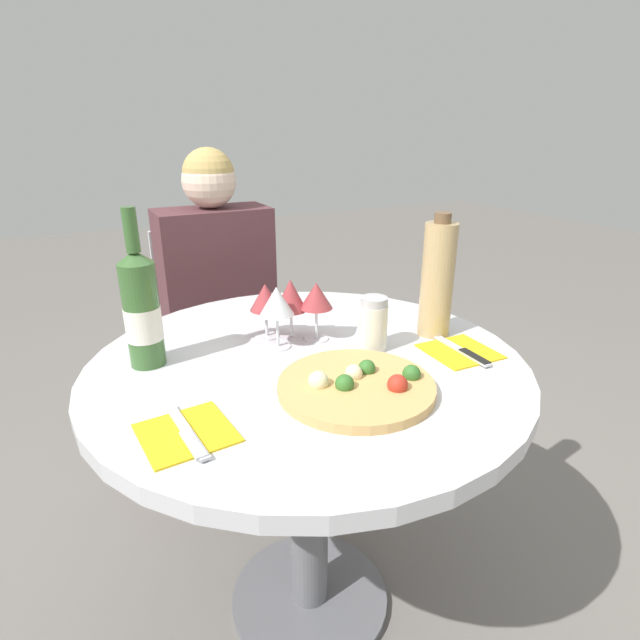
{
  "coord_description": "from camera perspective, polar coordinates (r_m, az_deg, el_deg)",
  "views": [
    {
      "loc": [
        -0.44,
        -0.92,
        1.25
      ],
      "look_at": [
        0.02,
        -0.03,
        0.85
      ],
      "focal_mm": 28.0,
      "sensor_mm": 36.0,
      "label": 1
    }
  ],
  "objects": [
    {
      "name": "dining_table",
      "position": [
        1.21,
        -1.39,
        -10.55
      ],
      "size": [
        0.98,
        0.98,
        0.75
      ],
      "color": "slate",
      "rests_on": "ground_plane"
    },
    {
      "name": "chair_behind_diner",
      "position": [
        2.01,
        -11.61,
        -2.86
      ],
      "size": [
        0.39,
        0.39,
        0.89
      ],
      "rotation": [
        0.0,
        0.0,
        3.14
      ],
      "color": "silver",
      "rests_on": "ground_plane"
    },
    {
      "name": "place_setting_right",
      "position": [
        1.21,
        15.78,
        -3.47
      ],
      "size": [
        0.16,
        0.19,
        0.01
      ],
      "color": "gold",
      "rests_on": "dining_table"
    },
    {
      "name": "seated_diner",
      "position": [
        1.86,
        -10.58,
        -2.01
      ],
      "size": [
        0.39,
        0.42,
        1.18
      ],
      "rotation": [
        0.0,
        0.0,
        3.14
      ],
      "color": "#512D33",
      "rests_on": "ground_plane"
    },
    {
      "name": "ground_plane",
      "position": [
        1.61,
        -1.17,
        -29.3
      ],
      "size": [
        12.0,
        12.0,
        0.0
      ],
      "primitive_type": "plane",
      "color": "slate",
      "rests_on": "ground"
    },
    {
      "name": "wine_glass_center",
      "position": [
        1.21,
        -3.38,
        2.74
      ],
      "size": [
        0.08,
        0.08,
        0.15
      ],
      "color": "silver",
      "rests_on": "dining_table"
    },
    {
      "name": "place_setting_left",
      "position": [
        0.9,
        -14.96,
        -12.41
      ],
      "size": [
        0.16,
        0.19,
        0.01
      ],
      "color": "gold",
      "rests_on": "dining_table"
    },
    {
      "name": "wine_bottle",
      "position": [
        1.13,
        -19.7,
        1.13
      ],
      "size": [
        0.08,
        0.08,
        0.34
      ],
      "color": "#38602D",
      "rests_on": "dining_table"
    },
    {
      "name": "wine_glass_back_left",
      "position": [
        1.22,
        -6.26,
        2.49
      ],
      "size": [
        0.08,
        0.08,
        0.14
      ],
      "color": "silver",
      "rests_on": "dining_table"
    },
    {
      "name": "wine_glass_front_right",
      "position": [
        1.2,
        -0.43,
        2.67
      ],
      "size": [
        0.08,
        0.08,
        0.15
      ],
      "color": "silver",
      "rests_on": "dining_table"
    },
    {
      "name": "wine_glass_front_left",
      "position": [
        1.16,
        -4.98,
        2.05
      ],
      "size": [
        0.08,
        0.08,
        0.15
      ],
      "color": "silver",
      "rests_on": "dining_table"
    },
    {
      "name": "tall_carafe",
      "position": [
        1.26,
        13.27,
        4.55
      ],
      "size": [
        0.08,
        0.08,
        0.31
      ],
      "color": "tan",
      "rests_on": "dining_table"
    },
    {
      "name": "pizza_large",
      "position": [
        1.0,
        4.28,
        -7.45
      ],
      "size": [
        0.31,
        0.31,
        0.05
      ],
      "color": "tan",
      "rests_on": "dining_table"
    },
    {
      "name": "sugar_shaker",
      "position": [
        1.17,
        6.1,
        -0.45
      ],
      "size": [
        0.07,
        0.07,
        0.13
      ],
      "color": "silver",
      "rests_on": "dining_table"
    }
  ]
}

